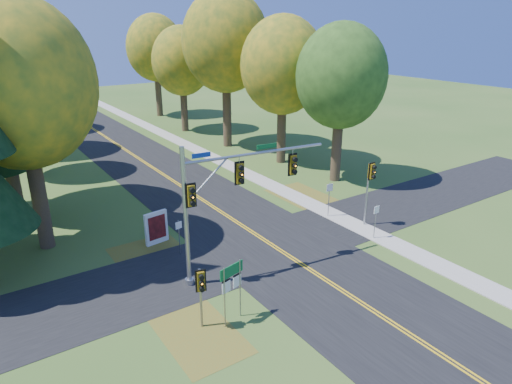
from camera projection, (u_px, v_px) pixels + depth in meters
ground at (291, 258)px, 25.93m from camera, size 160.00×160.00×0.00m
road_main at (291, 258)px, 25.93m from camera, size 8.00×160.00×0.02m
road_cross at (271, 244)px, 27.48m from camera, size 60.00×6.00×0.02m
centerline_left at (290, 258)px, 25.87m from camera, size 0.10×160.00×0.01m
centerline_right at (293, 257)px, 25.98m from camera, size 0.10×160.00×0.01m
sidewalk_east at (368, 231)px, 29.17m from camera, size 1.60×160.00×0.06m
leaf_patch_w_near at (156, 261)px, 25.63m from camera, size 4.00×6.00×0.00m
leaf_patch_e at (313, 201)px, 34.15m from camera, size 3.50×8.00×0.00m
leaf_patch_w_far at (198, 333)px, 19.67m from camera, size 3.00×5.00×0.00m
tree_w_a at (20, 85)px, 24.06m from camera, size 8.00×8.00×14.15m
tree_e_a at (341, 77)px, 35.81m from camera, size 7.20×7.20×12.73m
tree_e_b at (283, 66)px, 40.65m from camera, size 7.60×7.60×13.33m
tree_w_c at (16, 83)px, 37.14m from camera, size 6.80×6.80×11.91m
tree_e_c at (226, 42)px, 45.76m from camera, size 8.80×8.80×15.79m
tree_e_d at (182, 61)px, 53.41m from camera, size 7.00×7.00×12.32m
tree_e_e at (156, 48)px, 62.02m from camera, size 7.80×7.80×13.74m
traffic_mast at (223, 193)px, 22.54m from camera, size 7.98×1.21×7.27m
east_signal_pole at (370, 178)px, 28.83m from camera, size 0.51×0.58×4.37m
ped_signal_pole at (201, 285)px, 19.19m from camera, size 0.46×0.54×2.96m
route_sign_cluster at (232, 281)px, 19.79m from camera, size 1.32×0.37×2.90m
info_kiosk at (156, 228)px, 27.33m from camera, size 1.48×0.41×2.04m
reg_sign_e_north at (329, 194)px, 30.81m from camera, size 0.47×0.11×2.48m
reg_sign_e_south at (376, 216)px, 27.68m from camera, size 0.43×0.07×2.26m
reg_sign_w at (179, 231)px, 25.94m from camera, size 0.40×0.08×2.08m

